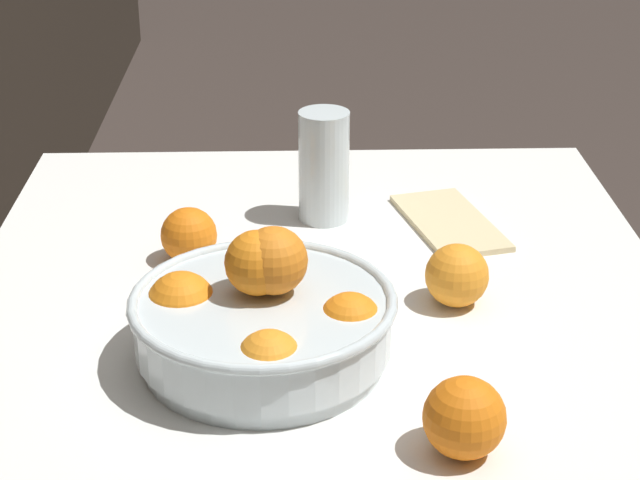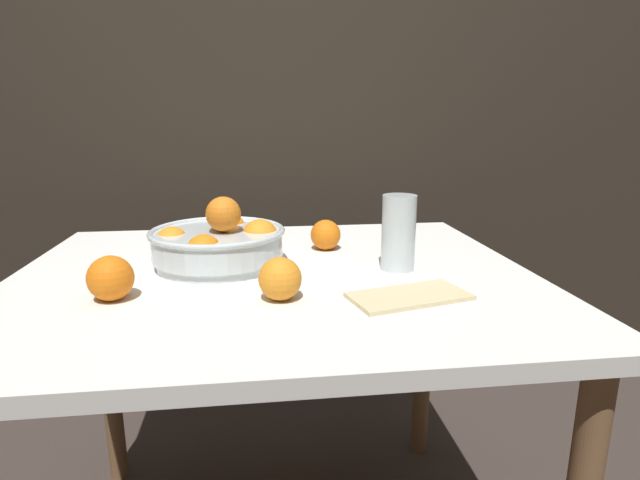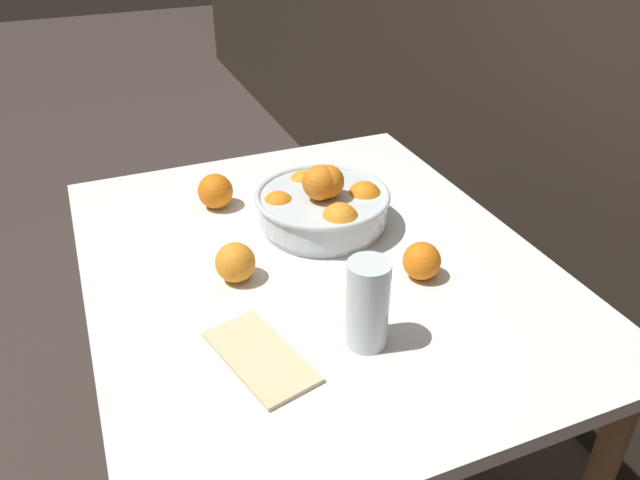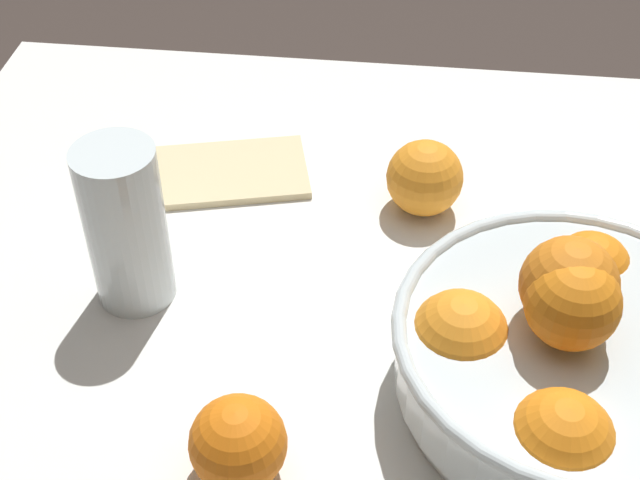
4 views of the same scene
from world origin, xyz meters
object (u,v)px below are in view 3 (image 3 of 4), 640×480
fruit_bowl (323,205)px  orange_loose_near_bowl (235,262)px  juice_glass (367,308)px  orange_loose_front (215,191)px  orange_loose_aside (422,261)px

fruit_bowl → orange_loose_near_bowl: fruit_bowl is taller
juice_glass → orange_loose_near_bowl: (-0.25, -0.15, -0.03)m
orange_loose_front → orange_loose_aside: bearing=34.9°
fruit_bowl → juice_glass: (0.37, -0.08, 0.02)m
orange_loose_front → orange_loose_near_bowl: bearing=-6.9°
juice_glass → orange_loose_near_bowl: size_ratio=2.06×
juice_glass → orange_loose_near_bowl: 0.29m
fruit_bowl → juice_glass: 0.38m
orange_loose_front → juice_glass: bearing=11.8°
orange_loose_aside → orange_loose_front: bearing=-145.1°
orange_loose_near_bowl → orange_loose_front: 0.29m
fruit_bowl → orange_loose_front: size_ratio=3.63×
orange_loose_front → orange_loose_aside: (0.41, 0.29, -0.00)m
orange_loose_aside → orange_loose_near_bowl: bearing=-111.0°
fruit_bowl → orange_loose_front: bearing=-132.2°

